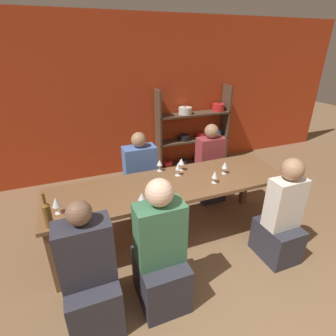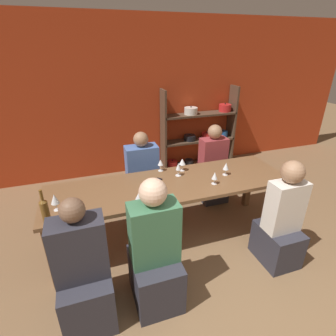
{
  "view_description": "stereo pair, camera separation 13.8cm",
  "coord_description": "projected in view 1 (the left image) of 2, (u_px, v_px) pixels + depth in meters",
  "views": [
    {
      "loc": [
        -1.17,
        -0.75,
        2.22
      ],
      "look_at": [
        -0.15,
        1.81,
        0.92
      ],
      "focal_mm": 28.0,
      "sensor_mm": 36.0,
      "label": 1
    },
    {
      "loc": [
        -1.04,
        -0.79,
        2.22
      ],
      "look_at": [
        -0.15,
        1.81,
        0.92
      ],
      "focal_mm": 28.0,
      "sensor_mm": 36.0,
      "label": 2
    }
  ],
  "objects": [
    {
      "name": "cell_phone",
      "position": [
        157.0,
        181.0,
        3.05
      ],
      "size": [
        0.16,
        0.15,
        0.01
      ],
      "color": "black",
      "rests_on": "dining_table"
    },
    {
      "name": "wall_back_red",
      "position": [
        134.0,
        99.0,
        4.61
      ],
      "size": [
        8.8,
        0.06,
        2.7
      ],
      "color": "#B23819",
      "rests_on": "ground_plane"
    },
    {
      "name": "wine_glass_white_b",
      "position": [
        225.0,
        165.0,
        3.2
      ],
      "size": [
        0.07,
        0.07,
        0.16
      ],
      "color": "white",
      "rests_on": "dining_table"
    },
    {
      "name": "dining_table",
      "position": [
        171.0,
        190.0,
        3.06
      ],
      "size": [
        2.82,
        0.82,
        0.77
      ],
      "color": "brown",
      "rests_on": "ground_plane"
    },
    {
      "name": "wine_glass_red_b",
      "position": [
        178.0,
        167.0,
        3.16
      ],
      "size": [
        0.07,
        0.07,
        0.17
      ],
      "color": "white",
      "rests_on": "dining_table"
    },
    {
      "name": "wine_glass_empty_a",
      "position": [
        142.0,
        197.0,
        2.53
      ],
      "size": [
        0.08,
        0.08,
        0.16
      ],
      "color": "white",
      "rests_on": "dining_table"
    },
    {
      "name": "person_near_a",
      "position": [
        160.0,
        260.0,
        2.34
      ],
      "size": [
        0.42,
        0.52,
        1.29
      ],
      "color": "#2D2D38",
      "rests_on": "ground_plane"
    },
    {
      "name": "person_near_b",
      "position": [
        91.0,
        282.0,
        2.16
      ],
      "size": [
        0.42,
        0.53,
        1.23
      ],
      "color": "#2D2D38",
      "rests_on": "ground_plane"
    },
    {
      "name": "wine_bottle_green",
      "position": [
        47.0,
        214.0,
        2.25
      ],
      "size": [
        0.07,
        0.07,
        0.34
      ],
      "color": "brown",
      "rests_on": "dining_table"
    },
    {
      "name": "wine_glass_red_a",
      "position": [
        160.0,
        163.0,
        3.27
      ],
      "size": [
        0.07,
        0.07,
        0.15
      ],
      "color": "white",
      "rests_on": "dining_table"
    },
    {
      "name": "person_far_a",
      "position": [
        209.0,
        172.0,
        4.06
      ],
      "size": [
        0.39,
        0.49,
        1.19
      ],
      "rotation": [
        0.0,
        0.0,
        3.14
      ],
      "color": "#2D2D38",
      "rests_on": "ground_plane"
    },
    {
      "name": "shelf_unit",
      "position": [
        194.0,
        136.0,
        5.13
      ],
      "size": [
        1.46,
        0.3,
        1.52
      ],
      "color": "#4C3828",
      "rests_on": "ground_plane"
    },
    {
      "name": "wine_glass_white_c",
      "position": [
        56.0,
        202.0,
        2.43
      ],
      "size": [
        0.08,
        0.08,
        0.18
      ],
      "color": "white",
      "rests_on": "dining_table"
    },
    {
      "name": "wine_glass_white_a",
      "position": [
        215.0,
        175.0,
        2.99
      ],
      "size": [
        0.07,
        0.07,
        0.15
      ],
      "color": "white",
      "rests_on": "dining_table"
    },
    {
      "name": "wine_glass_red_c",
      "position": [
        181.0,
        162.0,
        3.28
      ],
      "size": [
        0.08,
        0.08,
        0.16
      ],
      "color": "white",
      "rests_on": "dining_table"
    },
    {
      "name": "person_far_b",
      "position": [
        141.0,
        184.0,
        3.72
      ],
      "size": [
        0.44,
        0.55,
        1.19
      ],
      "rotation": [
        0.0,
        0.0,
        3.14
      ],
      "color": "#2D2D38",
      "rests_on": "ground_plane"
    },
    {
      "name": "person_near_c",
      "position": [
        280.0,
        222.0,
        2.86
      ],
      "size": [
        0.37,
        0.47,
        1.22
      ],
      "color": "#2D2D38",
      "rests_on": "ground_plane"
    }
  ]
}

